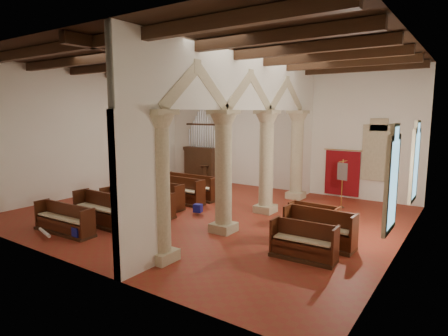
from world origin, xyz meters
TOP-DOWN VIEW (x-y plane):
  - floor at (0.00, 0.00)m, footprint 14.00×14.00m
  - ceiling at (0.00, 0.00)m, footprint 14.00×14.00m
  - wall_back at (0.00, 6.00)m, footprint 14.00×0.02m
  - wall_front at (0.00, -6.00)m, footprint 14.00×0.02m
  - wall_left at (-7.00, 0.00)m, footprint 0.02×12.00m
  - wall_right at (7.00, 0.00)m, footprint 0.02×12.00m
  - ceiling_beams at (0.00, 0.00)m, footprint 13.80×11.80m
  - arcade at (1.80, 0.00)m, footprint 0.90×11.90m
  - window_right_a at (6.98, -1.50)m, footprint 0.03×1.00m
  - window_right_b at (6.98, 2.50)m, footprint 0.03×1.00m
  - window_back at (5.00, 5.98)m, footprint 1.00×0.03m
  - pipe_organ at (-4.50, 5.50)m, footprint 2.10×0.85m
  - lectern at (-3.91, 5.04)m, footprint 0.52×0.55m
  - dossal_curtain at (3.50, 5.92)m, footprint 1.80×0.07m
  - processional_banner at (4.09, 3.97)m, footprint 0.46×0.59m
  - hymnal_box_a at (-1.61, -4.73)m, footprint 0.29×0.24m
  - hymnal_box_b at (-1.21, -3.41)m, footprint 0.35×0.32m
  - hymnal_box_c at (-0.23, -0.31)m, footprint 0.38×0.33m
  - tube_heater_a at (-2.65, -5.21)m, footprint 1.01×0.36m
  - tube_heater_b at (-3.33, -4.35)m, footprint 1.14×0.16m
  - nave_pew_0 at (-2.52, -4.59)m, footprint 2.52×0.74m
  - nave_pew_1 at (-2.02, -3.32)m, footprint 2.88×0.82m
  - nave_pew_2 at (-2.04, -2.17)m, footprint 3.04×0.86m
  - nave_pew_3 at (-1.97, -1.49)m, footprint 2.76×0.73m
  - nave_pew_4 at (-2.54, -0.40)m, footprint 2.95×0.75m
  - nave_pew_5 at (-2.36, 0.80)m, footprint 2.92×0.85m
  - nave_pew_6 at (-2.28, 1.68)m, footprint 2.88×0.77m
  - aisle_pew_0 at (4.94, -2.21)m, footprint 1.82×0.75m
  - aisle_pew_1 at (4.93, -1.00)m, footprint 2.16×0.83m
  - aisle_pew_2 at (4.32, 0.16)m, footprint 1.70×0.71m

SIDE VIEW (x-z plane):
  - floor at x=0.00m, z-range 0.00..0.00m
  - tube_heater_a at x=-2.65m, z-range 0.11..0.21m
  - tube_heater_b at x=-3.33m, z-range 0.10..0.22m
  - hymnal_box_a at x=-1.61m, z-range 0.10..0.39m
  - hymnal_box_b at x=-1.21m, z-range 0.10..0.39m
  - hymnal_box_c at x=-0.23m, z-range 0.10..0.42m
  - nave_pew_0 at x=-2.52m, z-range -0.16..0.81m
  - aisle_pew_2 at x=4.32m, z-range -0.15..0.80m
  - nave_pew_3 at x=-1.97m, z-range -0.17..0.82m
  - nave_pew_2 at x=-2.04m, z-range -0.18..0.85m
  - aisle_pew_0 at x=4.94m, z-range -0.17..0.86m
  - nave_pew_4 at x=-2.54m, z-range -0.18..0.91m
  - nave_pew_6 at x=-2.28m, z-range -0.19..0.93m
  - nave_pew_5 at x=-2.36m, z-range -0.19..0.94m
  - aisle_pew_1 at x=4.93m, z-range -0.18..0.93m
  - nave_pew_1 at x=-2.02m, z-range -0.19..0.96m
  - lectern at x=-3.91m, z-range -0.09..0.98m
  - processional_banner at x=4.09m, z-range -0.28..1.78m
  - dossal_curtain at x=3.50m, z-range 0.08..2.25m
  - pipe_organ at x=-4.50m, z-range -0.83..3.57m
  - window_right_a at x=6.98m, z-range 1.10..3.30m
  - window_right_b at x=6.98m, z-range 1.10..3.30m
  - window_back at x=5.00m, z-range 1.10..3.30m
  - wall_back at x=0.00m, z-range 0.00..6.00m
  - wall_front at x=0.00m, z-range 0.00..6.00m
  - wall_left at x=-7.00m, z-range 0.00..6.00m
  - wall_right at x=7.00m, z-range 0.00..6.00m
  - arcade at x=1.80m, z-range 0.56..6.56m
  - ceiling_beams at x=0.00m, z-range 5.67..5.97m
  - ceiling at x=0.00m, z-range 6.00..6.00m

